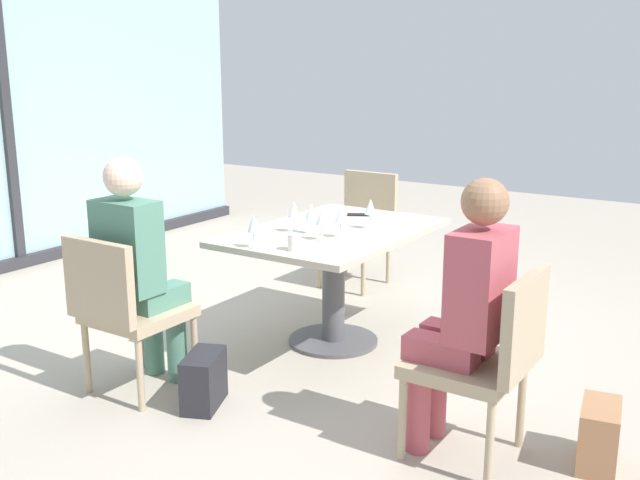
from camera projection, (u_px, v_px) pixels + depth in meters
The scene contains 18 objects.
ground_plane at pixel (333, 342), 4.64m from camera, with size 12.00×12.00×0.00m, color #A89E8E.
window_wall_backdrop at pixel (5, 125), 6.05m from camera, with size 5.42×0.10×2.70m.
dining_table_main at pixel (334, 256), 4.51m from camera, with size 1.38×0.93×0.73m.
chair_far_left at pixel (124, 305), 3.80m from camera, with size 0.50×0.46×0.87m.
chair_front_left at pixel (488, 354), 3.16m from camera, with size 0.46×0.50×0.87m.
chair_far_right at pixel (361, 221), 5.79m from camera, with size 0.50×0.46×0.87m.
person_far_left at pixel (137, 263), 3.84m from camera, with size 0.39×0.34×1.26m.
person_front_left at pixel (466, 305), 3.17m from camera, with size 0.34×0.39×1.26m.
wine_glass_0 at pixel (294, 210), 4.37m from camera, with size 0.07×0.07×0.18m.
wine_glass_1 at pixel (311, 212), 4.32m from camera, with size 0.07×0.07×0.18m.
wine_glass_2 at pixel (322, 217), 4.17m from camera, with size 0.07×0.07×0.18m.
wine_glass_3 at pixel (341, 215), 4.23m from camera, with size 0.07×0.07×0.18m.
wine_glass_4 at pixel (254, 224), 3.99m from camera, with size 0.07×0.07×0.18m.
wine_glass_5 at pixel (370, 207), 4.45m from camera, with size 0.07×0.07×0.18m.
coffee_cup at pixel (294, 242), 3.96m from camera, with size 0.08×0.08×0.09m, color white.
cell_phone_on_table at pixel (358, 215), 4.88m from camera, with size 0.07×0.14×0.01m, color black.
handbag_0 at pixel (204, 380), 3.75m from camera, with size 0.30×0.16×0.28m, color #232328.
handbag_1 at pixel (599, 435), 3.20m from camera, with size 0.30×0.16×0.28m, color #A3704C.
Camera 1 is at (-3.69, -2.31, 1.72)m, focal length 41.32 mm.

